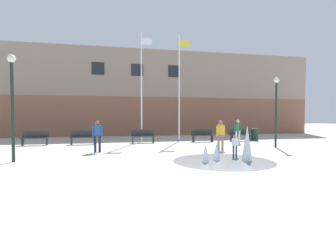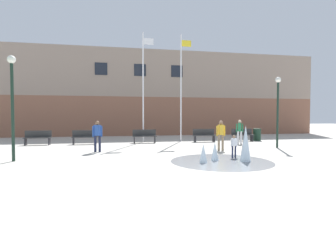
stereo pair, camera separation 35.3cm
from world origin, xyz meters
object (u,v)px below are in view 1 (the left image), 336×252
at_px(park_bench_far_left, 35,138).
at_px(teen_by_trashcan, 221,133).
at_px(park_bench_left_of_flagpoles, 83,137).
at_px(adult_in_red, 97,134).
at_px(lamp_post_right_lane, 276,102).
at_px(park_bench_under_right_flagpole, 202,135).
at_px(lamp_post_left_lane, 12,93).
at_px(adult_near_bench, 238,130).
at_px(flagpole_right, 180,85).
at_px(flagpole_left, 142,84).
at_px(park_bench_under_left_flagpole, 143,136).
at_px(park_bench_near_trashcan, 240,135).
at_px(trash_can, 254,134).
at_px(child_running, 235,144).

distance_m(park_bench_far_left, teen_by_trashcan, 11.42).
relative_size(park_bench_left_of_flagpoles, adult_in_red, 1.01).
xyz_separation_m(adult_in_red, lamp_post_right_lane, (10.06, -0.08, 1.71)).
bearing_deg(park_bench_under_right_flagpole, lamp_post_right_lane, -54.41).
relative_size(park_bench_left_of_flagpoles, lamp_post_left_lane, 0.38).
height_order(park_bench_under_right_flagpole, adult_near_bench, adult_near_bench).
distance_m(adult_in_red, flagpole_right, 8.03).
relative_size(flagpole_left, lamp_post_right_lane, 1.89).
bearing_deg(lamp_post_left_lane, park_bench_under_left_flagpole, 46.73).
height_order(park_bench_near_trashcan, trash_can, park_bench_near_trashcan).
bearing_deg(adult_in_red, park_bench_left_of_flagpoles, -38.18).
bearing_deg(teen_by_trashcan, park_bench_under_right_flagpole, -4.15).
bearing_deg(child_running, park_bench_far_left, 141.01).
bearing_deg(park_bench_under_right_flagpole, park_bench_near_trashcan, -1.39).
xyz_separation_m(park_bench_far_left, lamp_post_right_lane, (14.04, -4.22, 2.16)).
xyz_separation_m(park_bench_under_left_flagpole, child_running, (3.26, -7.07, 0.10)).
bearing_deg(adult_near_bench, teen_by_trashcan, -9.95).
bearing_deg(lamp_post_right_lane, park_bench_left_of_flagpoles, 159.62).
xyz_separation_m(park_bench_far_left, flagpole_right, (9.55, 0.71, 3.62)).
height_order(adult_near_bench, lamp_post_left_lane, lamp_post_left_lane).
height_order(teen_by_trashcan, flagpole_left, flagpole_left).
xyz_separation_m(park_bench_left_of_flagpoles, lamp_post_right_lane, (11.16, -4.15, 2.16)).
distance_m(park_bench_far_left, park_bench_under_left_flagpole, 6.79).
relative_size(lamp_post_right_lane, trash_can, 4.52).
distance_m(child_running, flagpole_right, 8.56).
bearing_deg(teen_by_trashcan, park_bench_under_left_flagpole, 41.19).
distance_m(park_bench_near_trashcan, teen_by_trashcan, 5.84).
bearing_deg(park_bench_near_trashcan, lamp_post_left_lane, -154.66).
xyz_separation_m(adult_in_red, flagpole_left, (2.82, 4.85, 3.17)).
bearing_deg(park_bench_under_right_flagpole, flagpole_right, 153.68).
bearing_deg(park_bench_far_left, trash_can, 0.45).
bearing_deg(adult_near_bench, park_bench_under_right_flagpole, -102.76).
bearing_deg(park_bench_near_trashcan, child_running, -119.24).
xyz_separation_m(teen_by_trashcan, flagpole_left, (-3.59, 5.43, 3.17)).
bearing_deg(flagpole_right, park_bench_far_left, -175.73).
height_order(child_running, flagpole_left, flagpole_left).
height_order(park_bench_left_of_flagpoles, adult_near_bench, adult_near_bench).
bearing_deg(adult_near_bench, park_bench_near_trashcan, 178.63).
height_order(flagpole_right, lamp_post_left_lane, flagpole_right).
bearing_deg(park_bench_left_of_flagpoles, adult_in_red, -74.80).
bearing_deg(adult_in_red, child_running, -169.21).
height_order(flagpole_left, lamp_post_right_lane, flagpole_left).
relative_size(park_bench_under_right_flagpole, lamp_post_right_lane, 0.39).
distance_m(teen_by_trashcan, flagpole_left, 7.23).
bearing_deg(adult_near_bench, park_bench_under_left_flagpole, -75.66).
height_order(adult_near_bench, flagpole_right, flagpole_right).
bearing_deg(teen_by_trashcan, trash_can, -41.25).
distance_m(teen_by_trashcan, trash_can, 6.86).
distance_m(teen_by_trashcan, adult_near_bench, 3.86).
bearing_deg(teen_by_trashcan, park_bench_far_left, 69.41).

